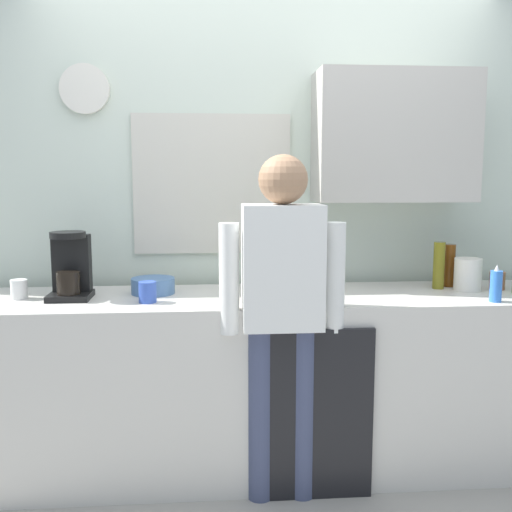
{
  "coord_description": "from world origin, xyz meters",
  "views": [
    {
      "loc": [
        -0.33,
        -2.56,
        1.51
      ],
      "look_at": [
        -0.1,
        0.25,
        1.12
      ],
      "focal_mm": 40.8,
      "sensor_mm": 36.0,
      "label": 1
    }
  ],
  "objects_px": {
    "cup_blue_mug": "(148,292)",
    "cup_terracotta_mug": "(497,281)",
    "coffee_maker": "(71,268)",
    "bottle_amber_beer": "(449,265)",
    "dish_soap": "(496,286)",
    "person_at_sink": "(282,300)",
    "mixing_bowl": "(153,286)",
    "bottle_olive_oil": "(439,265)",
    "cup_white_mug": "(19,289)",
    "potted_plant": "(264,274)",
    "storage_canister": "(468,274)"
  },
  "relations": [
    {
      "from": "bottle_amber_beer",
      "to": "person_at_sink",
      "type": "xyz_separation_m",
      "value": [
        -0.97,
        -0.46,
        -0.08
      ]
    },
    {
      "from": "bottle_olive_oil",
      "to": "bottle_amber_beer",
      "type": "distance_m",
      "value": 0.1
    },
    {
      "from": "cup_white_mug",
      "to": "potted_plant",
      "type": "xyz_separation_m",
      "value": [
        1.19,
        -0.15,
        0.08
      ]
    },
    {
      "from": "bottle_olive_oil",
      "to": "potted_plant",
      "type": "bearing_deg",
      "value": -166.31
    },
    {
      "from": "cup_white_mug",
      "to": "dish_soap",
      "type": "relative_size",
      "value": 0.53
    },
    {
      "from": "potted_plant",
      "to": "cup_white_mug",
      "type": "bearing_deg",
      "value": 172.89
    },
    {
      "from": "cup_blue_mug",
      "to": "dish_soap",
      "type": "relative_size",
      "value": 0.56
    },
    {
      "from": "potted_plant",
      "to": "person_at_sink",
      "type": "bearing_deg",
      "value": -68.25
    },
    {
      "from": "cup_terracotta_mug",
      "to": "potted_plant",
      "type": "distance_m",
      "value": 1.28
    },
    {
      "from": "coffee_maker",
      "to": "mixing_bowl",
      "type": "bearing_deg",
      "value": 10.66
    },
    {
      "from": "bottle_olive_oil",
      "to": "cup_terracotta_mug",
      "type": "bearing_deg",
      "value": -7.83
    },
    {
      "from": "storage_canister",
      "to": "cup_white_mug",
      "type": "bearing_deg",
      "value": -179.39
    },
    {
      "from": "potted_plant",
      "to": "person_at_sink",
      "type": "relative_size",
      "value": 0.14
    },
    {
      "from": "bottle_amber_beer",
      "to": "storage_canister",
      "type": "distance_m",
      "value": 0.13
    },
    {
      "from": "person_at_sink",
      "to": "dish_soap",
      "type": "bearing_deg",
      "value": 4.42
    },
    {
      "from": "cup_blue_mug",
      "to": "potted_plant",
      "type": "xyz_separation_m",
      "value": [
        0.55,
        -0.01,
        0.08
      ]
    },
    {
      "from": "cup_white_mug",
      "to": "mixing_bowl",
      "type": "bearing_deg",
      "value": 6.91
    },
    {
      "from": "mixing_bowl",
      "to": "cup_blue_mug",
      "type": "bearing_deg",
      "value": -91.64
    },
    {
      "from": "cup_blue_mug",
      "to": "cup_terracotta_mug",
      "type": "bearing_deg",
      "value": 5.53
    },
    {
      "from": "cup_white_mug",
      "to": "person_at_sink",
      "type": "height_order",
      "value": "person_at_sink"
    },
    {
      "from": "cup_white_mug",
      "to": "potted_plant",
      "type": "distance_m",
      "value": 1.2
    },
    {
      "from": "bottle_amber_beer",
      "to": "person_at_sink",
      "type": "relative_size",
      "value": 0.14
    },
    {
      "from": "bottle_olive_oil",
      "to": "dish_soap",
      "type": "bearing_deg",
      "value": -66.49
    },
    {
      "from": "cup_white_mug",
      "to": "bottle_olive_oil",
      "type": "bearing_deg",
      "value": 2.25
    },
    {
      "from": "bottle_olive_oil",
      "to": "dish_soap",
      "type": "xyz_separation_m",
      "value": [
        0.15,
        -0.34,
        -0.05
      ]
    },
    {
      "from": "coffee_maker",
      "to": "bottle_amber_beer",
      "type": "distance_m",
      "value": 1.98
    },
    {
      "from": "coffee_maker",
      "to": "dish_soap",
      "type": "xyz_separation_m",
      "value": [
        2.04,
        -0.26,
        -0.07
      ]
    },
    {
      "from": "bottle_amber_beer",
      "to": "dish_soap",
      "type": "xyz_separation_m",
      "value": [
        0.06,
        -0.39,
        -0.04
      ]
    },
    {
      "from": "bottle_olive_oil",
      "to": "storage_canister",
      "type": "bearing_deg",
      "value": -24.16
    },
    {
      "from": "cup_white_mug",
      "to": "dish_soap",
      "type": "height_order",
      "value": "dish_soap"
    },
    {
      "from": "coffee_maker",
      "to": "person_at_sink",
      "type": "height_order",
      "value": "person_at_sink"
    },
    {
      "from": "coffee_maker",
      "to": "cup_white_mug",
      "type": "relative_size",
      "value": 3.47
    },
    {
      "from": "coffee_maker",
      "to": "person_at_sink",
      "type": "relative_size",
      "value": 0.21
    },
    {
      "from": "bottle_olive_oil",
      "to": "mixing_bowl",
      "type": "distance_m",
      "value": 1.51
    },
    {
      "from": "mixing_bowl",
      "to": "person_at_sink",
      "type": "relative_size",
      "value": 0.14
    },
    {
      "from": "cup_blue_mug",
      "to": "cup_terracotta_mug",
      "type": "height_order",
      "value": "cup_blue_mug"
    },
    {
      "from": "coffee_maker",
      "to": "cup_terracotta_mug",
      "type": "relative_size",
      "value": 3.59
    },
    {
      "from": "coffee_maker",
      "to": "potted_plant",
      "type": "relative_size",
      "value": 1.43
    },
    {
      "from": "bottle_olive_oil",
      "to": "cup_white_mug",
      "type": "xyz_separation_m",
      "value": [
        -2.14,
        -0.08,
        -0.08
      ]
    },
    {
      "from": "coffee_maker",
      "to": "cup_white_mug",
      "type": "xyz_separation_m",
      "value": [
        -0.25,
        -0.0,
        -0.1
      ]
    },
    {
      "from": "bottle_olive_oil",
      "to": "person_at_sink",
      "type": "xyz_separation_m",
      "value": [
        -0.89,
        -0.4,
        -0.09
      ]
    },
    {
      "from": "cup_blue_mug",
      "to": "dish_soap",
      "type": "distance_m",
      "value": 1.66
    },
    {
      "from": "person_at_sink",
      "to": "cup_terracotta_mug",
      "type": "bearing_deg",
      "value": 17.64
    },
    {
      "from": "dish_soap",
      "to": "mixing_bowl",
      "type": "bearing_deg",
      "value": 168.68
    },
    {
      "from": "cup_blue_mug",
      "to": "bottle_olive_oil",
      "type": "bearing_deg",
      "value": 8.21
    },
    {
      "from": "cup_white_mug",
      "to": "dish_soap",
      "type": "distance_m",
      "value": 2.3
    },
    {
      "from": "bottle_amber_beer",
      "to": "dish_soap",
      "type": "bearing_deg",
      "value": -80.68
    },
    {
      "from": "cup_terracotta_mug",
      "to": "person_at_sink",
      "type": "height_order",
      "value": "person_at_sink"
    },
    {
      "from": "cup_white_mug",
      "to": "person_at_sink",
      "type": "xyz_separation_m",
      "value": [
        1.26,
        -0.32,
        -0.01
      ]
    },
    {
      "from": "person_at_sink",
      "to": "bottle_amber_beer",
      "type": "bearing_deg",
      "value": 26.15
    }
  ]
}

